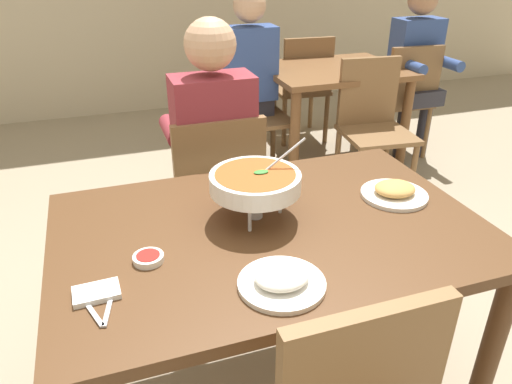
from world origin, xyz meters
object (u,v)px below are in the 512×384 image
(appetizer_plate, at_px, (394,192))
(dining_table_far, at_px, (333,86))
(dining_table_main, at_px, (270,251))
(chair_bg_right, at_px, (372,119))
(rice_plate, at_px, (282,280))
(chair_bg_middle, at_px, (404,95))
(chair_diner_main, at_px, (216,191))
(diner_main, at_px, (212,143))
(sauce_dish, at_px, (148,258))
(chair_bg_left, at_px, (254,105))
(chair_bg_corner, at_px, (241,88))
(patron_bg_middle, at_px, (417,63))
(chair_bg_window, at_px, (303,83))
(patron_bg_left, at_px, (248,73))
(curry_bowl, at_px, (255,182))

(appetizer_plate, xyz_separation_m, dining_table_far, (0.71, 1.88, -0.15))
(dining_table_main, distance_m, chair_bg_right, 1.92)
(rice_plate, height_order, chair_bg_middle, chair_bg_middle)
(rice_plate, bearing_deg, chair_bg_right, 52.16)
(chair_diner_main, relative_size, dining_table_far, 0.90)
(dining_table_main, distance_m, chair_diner_main, 0.76)
(diner_main, distance_m, sauce_dish, 0.94)
(chair_bg_left, height_order, chair_bg_corner, same)
(chair_bg_right, relative_size, patron_bg_middle, 0.69)
(chair_diner_main, xyz_separation_m, diner_main, (0.00, 0.03, 0.24))
(chair_bg_left, height_order, chair_bg_middle, same)
(dining_table_main, xyz_separation_m, chair_bg_window, (1.20, 2.43, -0.14))
(diner_main, distance_m, chair_bg_left, 1.37)
(dining_table_main, xyz_separation_m, chair_bg_corner, (0.65, 2.45, -0.14))
(diner_main, height_order, chair_bg_right, diner_main)
(chair_bg_right, relative_size, chair_bg_window, 1.00)
(chair_diner_main, xyz_separation_m, patron_bg_left, (0.57, 1.25, 0.24))
(curry_bowl, height_order, patron_bg_middle, patron_bg_middle)
(dining_table_far, bearing_deg, chair_bg_middle, -6.14)
(chair_diner_main, bearing_deg, sauce_dish, -116.35)
(dining_table_main, height_order, dining_table_far, same)
(rice_plate, bearing_deg, patron_bg_middle, 47.91)
(dining_table_main, height_order, chair_bg_left, chair_bg_left)
(appetizer_plate, relative_size, chair_bg_window, 0.27)
(dining_table_main, bearing_deg, appetizer_plate, 5.17)
(chair_bg_right, bearing_deg, patron_bg_left, 140.91)
(chair_bg_right, bearing_deg, chair_diner_main, -151.61)
(diner_main, xyz_separation_m, patron_bg_left, (0.57, 1.22, 0.00))
(rice_plate, distance_m, chair_bg_left, 2.40)
(dining_table_main, bearing_deg, chair_bg_middle, 45.90)
(dining_table_far, bearing_deg, dining_table_main, -122.10)
(chair_diner_main, xyz_separation_m, chair_bg_corner, (0.65, 1.70, 0.00))
(chair_bg_window, bearing_deg, chair_bg_corner, 178.54)
(chair_bg_right, bearing_deg, chair_bg_middle, 38.63)
(diner_main, bearing_deg, chair_bg_window, 54.08)
(curry_bowl, height_order, chair_bg_left, curry_bowl)
(chair_bg_left, bearing_deg, chair_bg_middle, -6.08)
(patron_bg_middle, bearing_deg, chair_bg_left, 175.02)
(chair_bg_corner, height_order, chair_bg_window, same)
(chair_bg_window, bearing_deg, diner_main, -125.92)
(appetizer_plate, xyz_separation_m, sauce_dish, (-0.90, -0.12, -0.01))
(rice_plate, height_order, chair_bg_window, chair_bg_window)
(curry_bowl, bearing_deg, chair_bg_corner, 73.94)
(appetizer_plate, bearing_deg, curry_bowl, 177.15)
(diner_main, xyz_separation_m, chair_bg_right, (1.27, 0.65, -0.24))
(curry_bowl, height_order, chair_bg_middle, curry_bowl)
(dining_table_main, distance_m, chair_bg_middle, 2.59)
(chair_bg_window, bearing_deg, chair_diner_main, -125.39)
(dining_table_main, height_order, diner_main, diner_main)
(chair_bg_right, bearing_deg, sauce_dish, -138.05)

